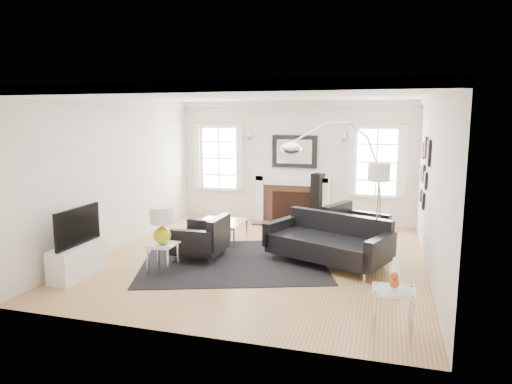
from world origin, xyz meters
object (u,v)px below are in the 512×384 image
(fireplace, at_px, (292,200))
(coffee_table, at_px, (221,223))
(armchair_left, at_px, (203,239))
(sofa, at_px, (329,242))
(armchair_right, at_px, (353,230))
(arc_floor_lamp, at_px, (338,182))
(gourd_lamp, at_px, (162,223))

(fireplace, relative_size, coffee_table, 1.90)
(armchair_left, bearing_deg, coffee_table, 94.86)
(fireplace, height_order, armchair_left, fireplace)
(fireplace, xyz_separation_m, sofa, (1.19, -2.76, -0.18))
(coffee_table, bearing_deg, armchair_right, 1.38)
(coffee_table, bearing_deg, fireplace, 61.91)
(fireplace, distance_m, armchair_left, 3.26)
(armchair_right, height_order, arc_floor_lamp, arc_floor_lamp)
(armchair_right, bearing_deg, arc_floor_lamp, -118.75)
(armchair_right, xyz_separation_m, gourd_lamp, (-2.78, -2.08, 0.42))
(armchair_left, distance_m, coffee_table, 1.17)
(armchair_right, xyz_separation_m, coffee_table, (-2.56, -0.06, -0.02))
(fireplace, relative_size, gourd_lamp, 2.90)
(gourd_lamp, bearing_deg, arc_floor_lamp, 32.81)
(armchair_right, xyz_separation_m, arc_floor_lamp, (-0.25, -0.45, 0.93))
(fireplace, height_order, gourd_lamp, fireplace)
(fireplace, bearing_deg, arc_floor_lamp, -61.47)
(armchair_left, distance_m, gourd_lamp, 1.03)
(armchair_right, relative_size, arc_floor_lamp, 0.53)
(fireplace, distance_m, armchair_right, 2.43)
(coffee_table, bearing_deg, gourd_lamp, -96.28)
(armchair_left, height_order, arc_floor_lamp, arc_floor_lamp)
(arc_floor_lamp, bearing_deg, sofa, -100.63)
(coffee_table, relative_size, gourd_lamp, 1.53)
(coffee_table, relative_size, arc_floor_lamp, 0.37)
(fireplace, relative_size, armchair_left, 1.82)
(armchair_left, relative_size, arc_floor_lamp, 0.38)
(armchair_right, relative_size, gourd_lamp, 2.22)
(sofa, distance_m, arc_floor_lamp, 1.05)
(sofa, relative_size, arc_floor_lamp, 0.91)
(fireplace, xyz_separation_m, arc_floor_lamp, (1.27, -2.34, 0.78))
(sofa, bearing_deg, armchair_right, 69.50)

